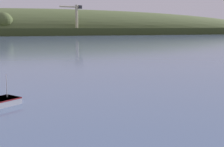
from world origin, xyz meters
The scene contains 2 objects.
far_shoreline_hill centered at (-11.75, 266.74, 0.31)m, with size 582.33×147.47×40.76m.
dockside_crane centered at (15.64, 226.96, 10.56)m, with size 16.05×7.70×21.13m.
Camera 1 is at (-12.74, 0.23, 5.95)m, focal length 51.32 mm.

